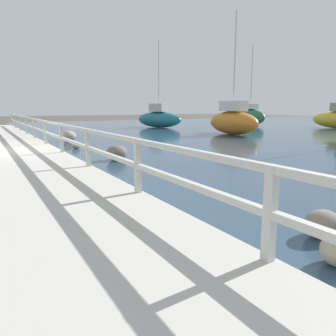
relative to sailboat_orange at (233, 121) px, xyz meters
name	(u,v)px	position (x,y,z in m)	size (l,w,h in m)	color
railing	(52,130)	(-12.07, -4.13, 0.07)	(0.10, 32.50, 0.93)	beige
boulder_upstream	(69,136)	(-10.33, 0.83, -0.60)	(0.73, 0.66, 0.55)	gray
boulder_water_edge	(323,224)	(-10.41, -13.88, -0.68)	(0.51, 0.46, 0.38)	slate
boulder_mid_strip	(117,153)	(-10.44, -6.25, -0.62)	(0.69, 0.62, 0.52)	#666056
boulder_near_dock	(76,145)	(-10.82, -2.45, -0.72)	(0.41, 0.37, 0.31)	gray
sailboat_orange	(233,121)	(0.00, 0.00, 0.00)	(1.91, 4.93, 7.59)	orange
sailboat_green	(250,116)	(8.94, 7.78, 0.02)	(2.60, 5.73, 7.58)	#236B42
sailboat_teal	(159,118)	(-0.65, 8.88, -0.07)	(3.16, 4.89, 7.27)	#1E707A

